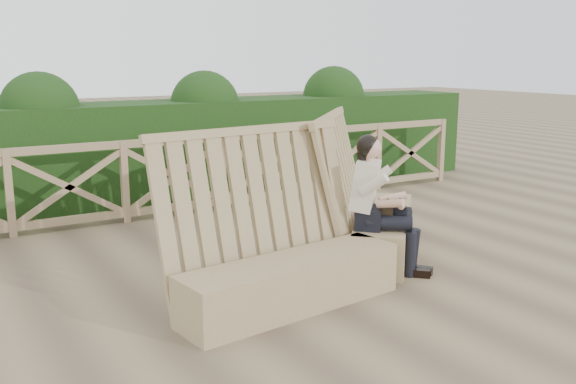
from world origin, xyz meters
TOP-DOWN VIEW (x-y plane):
  - ground at (0.00, 0.00)m, footprint 60.00×60.00m
  - bench at (0.49, 0.30)m, footprint 3.80×2.39m
  - woman at (0.90, 0.18)m, footprint 0.78×0.83m
  - guardrail at (0.00, 3.50)m, footprint 10.10×0.09m
  - hedge at (0.00, 4.70)m, footprint 12.00×1.20m

SIDE VIEW (x-z plane):
  - ground at x=0.00m, z-range 0.00..0.00m
  - bench at x=0.49m, z-range -0.40..1.19m
  - guardrail at x=0.00m, z-range 0.00..1.10m
  - hedge at x=0.00m, z-range 0.00..1.50m
  - woman at x=0.90m, z-range 0.05..1.47m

